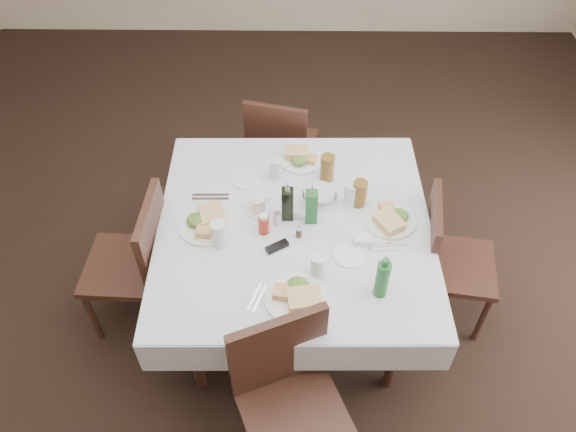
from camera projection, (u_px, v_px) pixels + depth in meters
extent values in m
plane|color=black|center=(276.00, 313.00, 3.50)|extent=(7.00, 7.00, 0.00)
cylinder|color=black|center=(194.00, 351.00, 2.92)|extent=(0.06, 0.06, 0.72)
cylinder|color=black|center=(212.00, 206.00, 3.64)|extent=(0.06, 0.06, 0.72)
cylinder|color=black|center=(396.00, 351.00, 2.92)|extent=(0.06, 0.06, 0.72)
cylinder|color=black|center=(374.00, 206.00, 3.64)|extent=(0.06, 0.06, 0.72)
cube|color=black|center=(294.00, 228.00, 3.00)|extent=(1.33, 1.33, 0.03)
cube|color=silver|center=(294.00, 225.00, 2.99)|extent=(1.47, 1.47, 0.01)
cube|color=silver|center=(293.00, 152.00, 3.56)|extent=(1.45, 0.03, 0.22)
cube|color=silver|center=(296.00, 358.00, 2.58)|extent=(1.45, 0.03, 0.22)
cube|color=silver|center=(426.00, 238.00, 3.07)|extent=(0.03, 1.45, 0.22)
cube|color=silver|center=(162.00, 239.00, 3.07)|extent=(0.03, 1.45, 0.22)
cube|color=black|center=(283.00, 144.00, 3.95)|extent=(0.51, 0.51, 0.04)
cube|color=black|center=(276.00, 135.00, 3.66)|extent=(0.42, 0.14, 0.46)
cylinder|color=black|center=(313.00, 156.00, 4.20)|extent=(0.03, 0.03, 0.43)
cylinder|color=black|center=(302.00, 188.00, 3.96)|extent=(0.03, 0.03, 0.43)
cylinder|color=black|center=(267.00, 148.00, 4.26)|extent=(0.03, 0.03, 0.43)
cylinder|color=black|center=(253.00, 179.00, 4.02)|extent=(0.03, 0.03, 0.43)
cube|color=black|center=(295.00, 418.00, 2.56)|extent=(0.60, 0.60, 0.04)
cube|color=black|center=(278.00, 352.00, 2.51)|extent=(0.44, 0.22, 0.50)
cylinder|color=black|center=(243.00, 416.00, 2.81)|extent=(0.04, 0.04, 0.47)
cylinder|color=black|center=(316.00, 388.00, 2.91)|extent=(0.04, 0.04, 0.47)
cube|color=black|center=(457.00, 266.00, 3.21)|extent=(0.48, 0.48, 0.04)
cube|color=black|center=(431.00, 235.00, 3.06)|extent=(0.10, 0.42, 0.46)
cylinder|color=black|center=(482.00, 318.00, 3.22)|extent=(0.03, 0.03, 0.43)
cylinder|color=black|center=(418.00, 309.00, 3.26)|extent=(0.03, 0.03, 0.43)
cylinder|color=black|center=(478.00, 268.00, 3.47)|extent=(0.03, 0.03, 0.43)
cylinder|color=black|center=(419.00, 261.00, 3.51)|extent=(0.03, 0.03, 0.43)
cube|color=black|center=(126.00, 266.00, 3.18)|extent=(0.47, 0.47, 0.04)
cube|color=black|center=(154.00, 240.00, 2.99)|extent=(0.06, 0.45, 0.49)
cylinder|color=black|center=(111.00, 263.00, 3.48)|extent=(0.04, 0.04, 0.46)
cylinder|color=black|center=(172.00, 266.00, 3.47)|extent=(0.04, 0.04, 0.46)
cylinder|color=black|center=(92.00, 316.00, 3.22)|extent=(0.04, 0.04, 0.46)
cylinder|color=black|center=(159.00, 319.00, 3.20)|extent=(0.04, 0.04, 0.46)
cylinder|color=white|center=(301.00, 160.00, 3.33)|extent=(0.26, 0.26, 0.01)
cube|color=tan|center=(297.00, 152.00, 3.33)|extent=(0.14, 0.11, 0.04)
cube|color=gold|center=(309.00, 159.00, 3.30)|extent=(0.11, 0.10, 0.03)
ellipsoid|color=#416525|center=(299.00, 160.00, 3.28)|extent=(0.10, 0.09, 0.04)
cylinder|color=white|center=(296.00, 298.00, 2.65)|extent=(0.30, 0.30, 0.02)
cube|color=tan|center=(304.00, 299.00, 2.61)|extent=(0.17, 0.15, 0.05)
cube|color=gold|center=(284.00, 292.00, 2.64)|extent=(0.11, 0.10, 0.04)
ellipsoid|color=#416525|center=(298.00, 285.00, 2.66)|extent=(0.11, 0.10, 0.05)
cylinder|color=white|center=(390.00, 220.00, 3.00)|extent=(0.28, 0.28, 0.01)
cube|color=tan|center=(389.00, 222.00, 2.94)|extent=(0.17, 0.18, 0.05)
cube|color=gold|center=(387.00, 210.00, 3.01)|extent=(0.09, 0.11, 0.04)
ellipsoid|color=#416525|center=(399.00, 215.00, 2.98)|extent=(0.10, 0.09, 0.05)
cylinder|color=white|center=(207.00, 225.00, 2.97)|extent=(0.30, 0.30, 0.02)
cube|color=tan|center=(212.00, 215.00, 2.98)|extent=(0.16, 0.18, 0.05)
cube|color=gold|center=(204.00, 229.00, 2.91)|extent=(0.09, 0.11, 0.04)
ellipsoid|color=#416525|center=(197.00, 220.00, 2.95)|extent=(0.11, 0.10, 0.05)
cylinder|color=white|center=(246.00, 180.00, 3.21)|extent=(0.17, 0.17, 0.01)
cylinder|color=white|center=(349.00, 256.00, 2.83)|extent=(0.16, 0.16, 0.01)
cylinder|color=silver|center=(277.00, 168.00, 3.19)|extent=(0.07, 0.07, 0.13)
cylinder|color=silver|center=(318.00, 266.00, 2.71)|extent=(0.07, 0.07, 0.13)
cylinder|color=silver|center=(351.00, 194.00, 3.04)|extent=(0.08, 0.08, 0.14)
cylinder|color=silver|center=(219.00, 234.00, 2.84)|extent=(0.08, 0.08, 0.15)
cylinder|color=brown|center=(327.00, 168.00, 3.16)|extent=(0.08, 0.08, 0.17)
cylinder|color=brown|center=(360.00, 193.00, 3.03)|extent=(0.08, 0.08, 0.16)
cylinder|color=silver|center=(320.00, 197.00, 3.10)|extent=(0.19, 0.19, 0.03)
cylinder|color=silver|center=(320.00, 194.00, 3.08)|extent=(0.17, 0.17, 0.04)
cube|color=black|center=(288.00, 204.00, 2.95)|extent=(0.06, 0.06, 0.20)
cone|color=silver|center=(288.00, 187.00, 2.85)|extent=(0.03, 0.03, 0.06)
cube|color=#20672B|center=(311.00, 207.00, 2.93)|extent=(0.06, 0.06, 0.20)
cone|color=silver|center=(312.00, 189.00, 2.84)|extent=(0.03, 0.03, 0.06)
cylinder|color=#AF2C18|center=(264.00, 225.00, 2.91)|extent=(0.06, 0.06, 0.11)
cylinder|color=white|center=(263.00, 217.00, 2.87)|extent=(0.04, 0.04, 0.02)
cylinder|color=white|center=(277.00, 219.00, 2.96)|extent=(0.04, 0.04, 0.07)
cylinder|color=silver|center=(277.00, 214.00, 2.93)|extent=(0.04, 0.04, 0.01)
cylinder|color=#442C1C|center=(299.00, 233.00, 2.91)|extent=(0.03, 0.03, 0.06)
cylinder|color=silver|center=(299.00, 228.00, 2.88)|extent=(0.03, 0.03, 0.01)
cylinder|color=white|center=(258.00, 210.00, 3.05)|extent=(0.14, 0.14, 0.01)
cylinder|color=white|center=(258.00, 204.00, 3.01)|extent=(0.08, 0.08, 0.09)
cylinder|color=black|center=(257.00, 200.00, 2.99)|extent=(0.07, 0.07, 0.01)
torus|color=white|center=(266.00, 200.00, 3.03)|extent=(0.06, 0.04, 0.06)
cube|color=black|center=(277.00, 246.00, 2.86)|extent=(0.12, 0.10, 0.03)
cylinder|color=#20672B|center=(382.00, 279.00, 2.60)|extent=(0.07, 0.07, 0.22)
cylinder|color=#20672B|center=(386.00, 262.00, 2.51)|extent=(0.03, 0.03, 0.04)
cube|color=white|center=(362.00, 241.00, 2.88)|extent=(0.10, 0.06, 0.05)
cube|color=pink|center=(362.00, 240.00, 2.87)|extent=(0.07, 0.04, 0.02)
cube|color=silver|center=(321.00, 167.00, 3.29)|extent=(0.02, 0.16, 0.01)
cube|color=silver|center=(326.00, 167.00, 3.29)|extent=(0.02, 0.16, 0.01)
cube|color=silver|center=(260.00, 299.00, 2.66)|extent=(0.07, 0.16, 0.01)
cube|color=silver|center=(254.00, 297.00, 2.66)|extent=(0.07, 0.16, 0.01)
cube|color=silver|center=(387.00, 249.00, 2.86)|extent=(0.20, 0.03, 0.01)
cube|color=silver|center=(386.00, 244.00, 2.88)|extent=(0.20, 0.03, 0.01)
cube|color=silver|center=(211.00, 195.00, 3.13)|extent=(0.20, 0.02, 0.01)
cube|color=silver|center=(210.00, 199.00, 3.11)|extent=(0.20, 0.02, 0.01)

